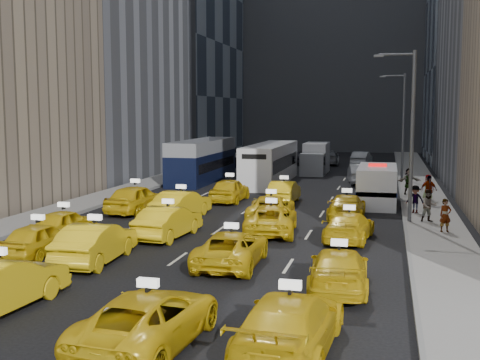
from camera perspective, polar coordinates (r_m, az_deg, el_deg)
The scene contains 39 objects.
ground at distance 22.71m, azimuth -7.65°, elevation -8.63°, with size 160.00×160.00×0.00m, color black.
sidewalk_west at distance 49.38m, azimuth -8.37°, elevation -0.27°, with size 3.00×90.00×0.15m, color gray.
sidewalk_east at distance 45.80m, azimuth 16.75°, elevation -1.02°, with size 3.00×90.00×0.15m, color gray.
curb_west at distance 48.85m, azimuth -6.80°, elevation -0.30°, with size 0.15×90.00×0.18m, color slate.
curb_east at distance 45.75m, azimuth 14.94°, elevation -0.95°, with size 0.15×90.00×0.18m, color slate.
building_backdrop at distance 93.77m, azimuth 9.08°, elevation 15.18°, with size 30.00×12.00×40.00m, color slate.
streetlight_near at distance 32.40m, azimuth 15.82°, elevation 4.55°, with size 2.15×0.22×9.00m.
streetlight_far at distance 52.38m, azimuth 15.11°, elevation 5.28°, with size 2.15×0.22×9.00m.
taxi_2 at distance 15.78m, azimuth -8.65°, elevation -12.86°, with size 2.37×5.14×1.43m, color yellow.
taxi_3 at distance 15.18m, azimuth 4.75°, elevation -13.42°, with size 2.13×5.25×1.52m, color yellow.
taxi_4 at distance 26.28m, azimuth -18.54°, elevation -5.29°, with size 1.61×4.00×1.36m, color yellow.
taxi_5 at distance 24.34m, azimuth -13.54°, elevation -5.80°, with size 1.68×4.82×1.59m, color yellow.
taxi_6 at distance 23.22m, azimuth -0.81°, elevation -6.51°, with size 2.24×4.86×1.35m, color yellow.
taxi_7 at distance 20.51m, azimuth 9.35°, elevation -8.34°, with size 1.93×4.75×1.38m, color yellow.
taxi_8 at distance 29.53m, azimuth -16.33°, elevation -3.95°, with size 1.58×3.93×1.34m, color yellow.
taxi_9 at distance 28.38m, azimuth -6.81°, elevation -3.96°, with size 1.61×4.61×1.52m, color yellow.
taxi_10 at distance 29.22m, azimuth 2.98°, elevation -3.74°, with size 2.32×5.03×1.40m, color yellow.
taxi_11 at distance 28.02m, azimuth 10.30°, elevation -4.36°, with size 1.87×4.60×1.33m, color yellow.
taxi_12 at distance 35.58m, azimuth -9.88°, elevation -1.75°, with size 1.95×4.86×1.66m, color yellow.
taxi_13 at distance 33.44m, azimuth -5.59°, elevation -2.31°, with size 1.63×4.69×1.54m, color yellow.
taxi_14 at distance 32.19m, azimuth 2.97°, elevation -2.74°, with size 2.38×5.16×1.43m, color yellow.
taxi_15 at distance 33.59m, azimuth 10.08°, elevation -2.50°, with size 1.90×4.68×1.36m, color yellow.
taxi_16 at distance 39.18m, azimuth -0.98°, elevation -0.95°, with size 1.84×4.57×1.56m, color yellow.
taxi_17 at distance 38.81m, azimuth 4.20°, elevation -1.13°, with size 1.53×4.38×1.44m, color yellow.
nypd_van at distance 38.83m, azimuth 12.87°, elevation -0.58°, with size 3.08×6.35×2.62m.
double_decker at distance 50.85m, azimuth -3.56°, elevation 1.82°, with size 3.97×11.96×3.41m.
city_bus at distance 49.30m, azimuth 2.89°, elevation 1.55°, with size 2.83×12.43×3.20m.
box_truck at distance 57.12m, azimuth 7.16°, elevation 2.02°, with size 2.70×6.42×2.86m.
misc_car_0 at distance 49.77m, azimuth 11.30°, elevation 0.58°, with size 1.72×4.94×1.63m, color #9FA2A6.
misc_car_1 at distance 63.46m, azimuth 0.91°, elevation 1.90°, with size 2.35×5.10×1.42m, color black.
misc_car_2 at distance 66.49m, azimuth 8.39°, elevation 2.14°, with size 2.26×5.56×1.61m, color gray.
misc_car_3 at distance 66.67m, azimuth 5.65°, elevation 2.12°, with size 1.73×4.29×1.46m, color black.
misc_car_4 at distance 65.79m, azimuth 11.46°, elevation 2.00°, with size 1.64×4.70×1.55m, color #94969B.
pedestrian_0 at distance 30.43m, azimuth 18.89°, elevation -3.19°, with size 0.58×0.38×1.60m, color gray.
pedestrian_1 at distance 32.88m, azimuth 17.47°, elevation -2.35°, with size 0.82×0.45×1.69m, color gray.
pedestrian_2 at distance 35.50m, azimuth 16.28°, elevation -1.76°, with size 1.02×0.42×1.57m, color gray.
pedestrian_3 at distance 38.88m, azimuth 17.44°, elevation -0.91°, with size 1.06×0.48×1.81m, color gray.
pedestrian_4 at distance 40.86m, azimuth 17.38°, elevation -0.67°, with size 0.81×0.44×1.65m, color gray.
pedestrian_5 at distance 43.22m, azimuth 15.72°, elevation -0.12°, with size 1.68×0.48×1.81m, color gray.
Camera 1 is at (8.11, -20.36, 5.97)m, focal length 45.00 mm.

